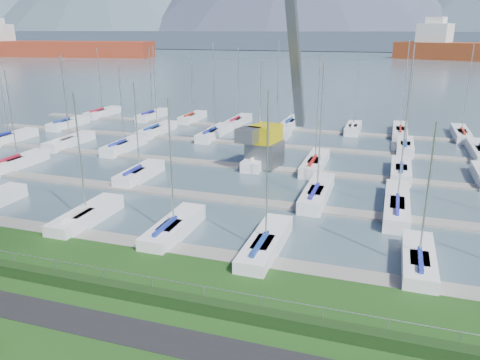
% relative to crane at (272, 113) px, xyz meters
% --- Properties ---
extents(path, '(160.00, 2.00, 0.04)m').
position_rel_crane_xyz_m(path, '(1.65, -30.98, -5.32)').
color(path, black).
rests_on(path, grass).
extents(water, '(800.00, 540.00, 0.20)m').
position_rel_crane_xyz_m(water, '(1.65, 232.02, -5.73)').
color(water, '#4A606C').
extents(hedge, '(80.00, 0.70, 0.70)m').
position_rel_crane_xyz_m(hedge, '(1.65, -28.38, -4.98)').
color(hedge, black).
rests_on(hedge, grass).
extents(fence, '(80.00, 0.04, 0.04)m').
position_rel_crane_xyz_m(fence, '(1.65, -27.98, -4.13)').
color(fence, '#95999D').
rests_on(fence, grass).
extents(foothill, '(900.00, 80.00, 12.00)m').
position_rel_crane_xyz_m(foothill, '(1.65, 302.02, 0.67)').
color(foothill, '#3E4A5B').
rests_on(foothill, water).
extents(docks, '(90.00, 41.60, 0.25)m').
position_rel_crane_xyz_m(docks, '(1.65, -1.98, -5.55)').
color(docks, slate).
rests_on(docks, water).
extents(crane, '(4.75, 13.38, 22.35)m').
position_rel_crane_xyz_m(crane, '(0.00, 0.00, 0.00)').
color(crane, '#5C5F64').
rests_on(crane, water).
extents(cargo_ship_west, '(101.02, 33.88, 21.50)m').
position_rel_crane_xyz_m(cargo_ship_west, '(-161.36, 162.91, -1.79)').
color(cargo_ship_west, maroon).
rests_on(cargo_ship_west, water).
extents(sailboat_fleet, '(75.27, 49.55, 13.17)m').
position_rel_crane_xyz_m(sailboat_fleet, '(0.28, 1.64, 0.04)').
color(sailboat_fleet, navy).
rests_on(sailboat_fleet, water).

